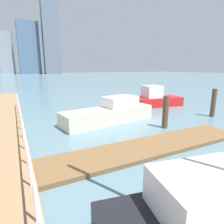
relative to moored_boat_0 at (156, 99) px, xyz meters
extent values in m
plane|color=slate|center=(-9.03, 4.30, -0.70)|extent=(300.00, 300.00, 0.00)
cube|color=brown|center=(-7.16, -7.98, -0.61)|extent=(10.74, 2.00, 0.18)
cylinder|color=white|center=(-12.18, -10.63, 0.23)|extent=(0.06, 0.06, 1.05)
cylinder|color=white|center=(-12.18, -9.19, 0.23)|extent=(0.06, 0.06, 1.05)
cylinder|color=white|center=(-12.18, -7.74, 0.23)|extent=(0.06, 0.06, 1.05)
cylinder|color=white|center=(-12.18, -6.30, 0.23)|extent=(0.06, 0.06, 1.05)
cylinder|color=white|center=(-12.18, -4.85, 0.23)|extent=(0.06, 0.06, 1.05)
cylinder|color=white|center=(-12.18, -3.41, 0.23)|extent=(0.06, 0.06, 1.05)
cylinder|color=white|center=(-12.18, -1.97, 0.23)|extent=(0.06, 0.06, 1.05)
cylinder|color=white|center=(-12.18, -0.52, 0.23)|extent=(0.06, 0.06, 1.05)
cylinder|color=white|center=(-12.18, 0.92, 0.23)|extent=(0.06, 0.06, 1.05)
cylinder|color=white|center=(-12.18, 2.37, 0.23)|extent=(0.06, 0.06, 1.05)
cylinder|color=white|center=(-12.18, 3.81, 0.23)|extent=(0.06, 0.06, 1.05)
cylinder|color=white|center=(-12.18, -7.74, 0.75)|extent=(0.06, 23.11, 0.06)
cylinder|color=brown|center=(-4.17, -5.85, 0.32)|extent=(0.36, 0.36, 2.02)
cylinder|color=brown|center=(1.11, -5.35, 0.38)|extent=(0.35, 0.35, 2.15)
cube|color=red|center=(0.17, -0.02, -0.26)|extent=(5.00, 2.61, 0.88)
cube|color=white|center=(-0.49, 0.06, 0.75)|extent=(1.77, 1.83, 1.14)
cube|color=black|center=(-8.75, -12.49, -0.25)|extent=(5.45, 2.70, 0.88)
cube|color=white|center=(-9.19, -12.41, 0.59)|extent=(2.30, 1.76, 0.80)
cube|color=beige|center=(-6.74, -3.07, -0.21)|extent=(6.80, 2.84, 0.97)
cube|color=white|center=(-5.72, -2.92, 0.64)|extent=(2.50, 1.83, 0.74)
cube|color=#8C939E|center=(-14.41, 136.00, 12.72)|extent=(8.97, 10.21, 26.83)
cube|color=slate|center=(-0.96, 126.68, 15.76)|extent=(13.10, 7.68, 32.91)
cube|color=slate|center=(12.61, 122.50, 44.26)|extent=(11.09, 14.60, 89.90)
camera|label=1|loc=(-12.33, -14.44, 2.95)|focal=30.35mm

